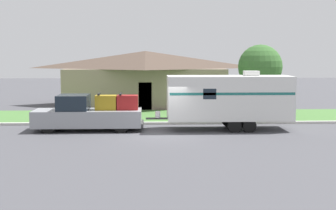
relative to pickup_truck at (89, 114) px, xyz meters
name	(u,v)px	position (x,y,z in m)	size (l,w,h in m)	color
ground_plane	(164,135)	(4.13, -1.63, -0.91)	(120.00, 120.00, 0.00)	#47474C
curb_strip	(162,123)	(4.13, 2.12, -0.84)	(80.00, 0.30, 0.14)	beige
lawn_strip	(160,116)	(4.13, 5.77, -0.89)	(80.00, 7.00, 0.03)	#477538
house_across_street	(145,77)	(3.06, 13.50, 1.42)	(13.74, 8.40, 4.50)	gray
pickup_truck	(89,114)	(0.00, 0.00, 0.00)	(6.04, 2.08, 2.07)	black
travel_trailer	(229,98)	(7.84, 0.00, 0.88)	(8.09, 2.40, 3.30)	black
mailbox	(182,106)	(5.40, 2.72, 0.14)	(0.48, 0.20, 1.36)	brown
tree_in_yard	(260,67)	(10.69, 4.74, 2.49)	(2.90, 2.90, 4.86)	brown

